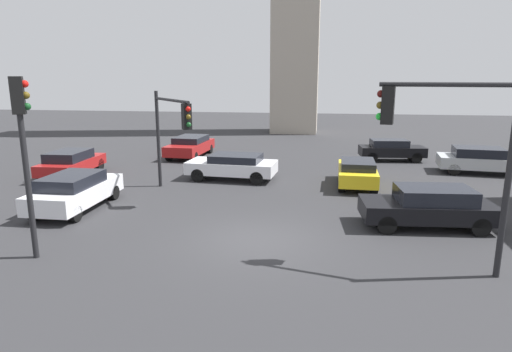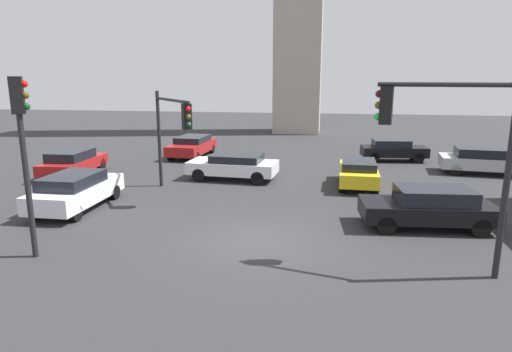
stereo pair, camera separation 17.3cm
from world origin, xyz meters
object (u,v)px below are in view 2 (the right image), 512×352
traffic_light_2 (172,123)px  car_3 (192,146)px  car_2 (393,150)px  car_5 (76,190)px  car_6 (483,160)px  car_1 (73,162)px  car_0 (358,172)px  traffic_light_1 (22,134)px  car_4 (234,166)px  car_7 (429,207)px  traffic_light_0 (445,134)px

traffic_light_2 → car_3: size_ratio=0.96×
car_2 → car_3: (-12.88, -0.42, -0.01)m
car_5 → car_6: car_5 is taller
car_1 → car_6: 21.94m
car_0 → car_3: 12.26m
car_0 → car_2: bearing=-18.4°
traffic_light_2 → car_2: (10.60, 10.13, -2.49)m
traffic_light_2 → car_5: 4.74m
traffic_light_1 → car_4: traffic_light_1 is taller
car_0 → car_5: 12.57m
car_0 → car_1: (-14.70, -0.20, 0.06)m
car_3 → car_4: (4.15, -6.12, 0.00)m
car_3 → car_6: car_6 is taller
car_3 → car_5: size_ratio=1.04×
car_0 → car_5: size_ratio=0.89×
car_3 → car_6: bearing=84.3°
car_1 → car_2: (17.24, 7.22, -0.03)m
car_0 → car_7: (2.04, -5.67, 0.06)m
traffic_light_0 → car_5: 13.53m
traffic_light_1 → car_4: 11.63m
traffic_light_0 → car_1: bearing=-15.9°
traffic_light_0 → car_4: (-7.66, 9.64, -2.97)m
traffic_light_0 → traffic_light_2: bearing=-19.4°
traffic_light_1 → car_0: size_ratio=1.28×
car_5 → car_7: bearing=-90.7°
traffic_light_2 → car_4: size_ratio=0.99×
traffic_light_1 → traffic_light_2: bearing=47.5°
traffic_light_1 → car_0: bearing=17.3°
traffic_light_1 → car_5: size_ratio=1.14×
car_3 → car_4: car_3 is taller
car_0 → car_5: car_5 is taller
car_4 → car_5: size_ratio=1.02×
car_1 → car_3: (4.36, 6.80, -0.04)m
car_1 → car_5: (3.45, -5.41, 0.01)m
traffic_light_1 → traffic_light_2: 7.32m
car_7 → car_1: bearing=-22.8°
car_5 → traffic_light_1: bearing=-162.6°
car_0 → car_6: 7.91m
car_6 → car_1: bearing=-163.0°
traffic_light_1 → car_2: 21.37m
traffic_light_2 → car_7: (10.10, -2.56, -2.47)m
traffic_light_1 → car_0: traffic_light_1 is taller
car_7 → car_4: bearing=-41.4°
car_4 → car_5: (-5.06, -6.09, 0.04)m
car_2 → car_4: bearing=-149.0°
car_0 → car_4: car_4 is taller
traffic_light_1 → car_7: (11.80, 4.54, -2.84)m
car_3 → car_5: car_5 is taller
traffic_light_0 → car_0: size_ratio=1.28×
car_0 → car_3: (-10.34, 6.60, 0.02)m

